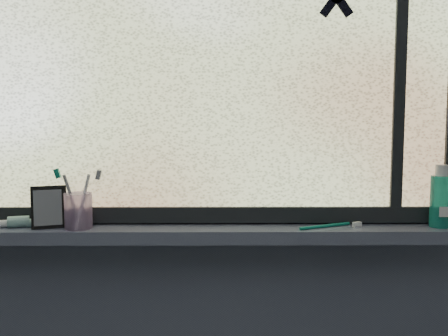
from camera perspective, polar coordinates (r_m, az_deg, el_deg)
wall_back at (r=1.58m, az=-2.16°, el=1.99°), size 3.00×0.01×2.50m
windowsill at (r=1.55m, az=-2.22°, el=-7.48°), size 1.62×0.14×0.04m
window_pane at (r=1.57m, az=-2.23°, el=12.20°), size 1.50×0.01×1.00m
frame_bottom at (r=1.58m, az=-2.17°, el=-5.32°), size 1.60×0.03×0.05m
frame_mullion at (r=1.66m, az=19.44°, el=11.53°), size 0.03×0.03×1.00m
vanity_mirror at (r=1.61m, az=-19.38°, el=-4.23°), size 0.11×0.08×0.13m
toothpaste_tube at (r=1.65m, az=-21.76°, el=-5.72°), size 0.20×0.09×0.04m
toothbrush_cup at (r=1.57m, az=-16.31°, el=-4.72°), size 0.09×0.09×0.11m
toothbrush_lying at (r=1.56m, az=11.47°, el=-6.42°), size 0.21×0.11×0.01m
mouthwash_bottle at (r=1.66m, az=23.54°, el=-2.95°), size 0.08×0.08×0.16m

